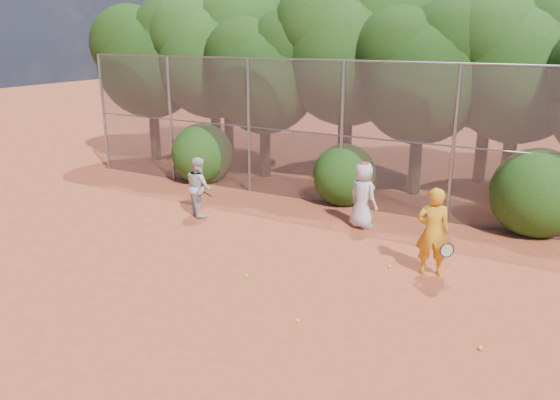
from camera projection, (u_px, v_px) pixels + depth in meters
The scene contains 21 objects.
ground at pixel (262, 300), 10.05m from camera, with size 80.00×80.00×0.00m, color #A54125.
fence_back at pixel (372, 137), 14.52m from camera, with size 20.05×0.09×4.03m.
tree_0 at pixel (151, 54), 19.97m from camera, with size 4.38×3.81×6.00m.
tree_1 at pixel (215, 48), 19.17m from camera, with size 4.64×4.03×6.35m.
tree_2 at pixel (266, 69), 17.60m from camera, with size 3.99×3.47×5.47m.
tree_3 at pixel (352, 43), 17.04m from camera, with size 4.89×4.26×6.70m.
tree_4 at pixel (424, 67), 15.57m from camera, with size 4.19×3.64×5.73m.
tree_5 at pixel (524, 57), 15.00m from camera, with size 4.51×3.92×6.17m.
tree_9 at pixel (228, 42), 21.50m from camera, with size 4.83×4.20×6.62m.
tree_10 at pixel (349, 35), 19.28m from camera, with size 5.15×4.48×7.06m.
tree_11 at pixel (495, 51), 16.77m from camera, with size 4.64×4.03×6.35m.
bush_0 at pixel (202, 151), 17.80m from camera, with size 2.00×2.00×2.00m, color #1A3F0F.
bush_1 at pixel (344, 172), 15.52m from camera, with size 1.80×1.80×1.80m, color #1A3F0F.
bush_2 at pixel (537, 189), 13.15m from camera, with size 2.20×2.20×2.20m, color #1A3F0F.
player_yellow at pixel (433, 232), 10.88m from camera, with size 0.87×0.65×1.82m.
player_teen at pixel (363, 195), 13.55m from camera, with size 0.96×0.81×1.69m.
player_white at pixel (199, 187), 14.48m from camera, with size 0.97×0.93×1.59m.
ball_0 at pixel (389, 266), 11.40m from camera, with size 0.07×0.07×0.07m, color #BFE72A.
ball_1 at pixel (297, 320), 9.26m from camera, with size 0.07×0.07×0.07m, color #BFE72A.
ball_2 at pixel (480, 348), 8.46m from camera, with size 0.07×0.07×0.07m, color #BFE72A.
ball_3 at pixel (246, 276), 10.95m from camera, with size 0.07×0.07×0.07m, color #BFE72A.
Camera 1 is at (4.67, -7.77, 4.73)m, focal length 35.00 mm.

